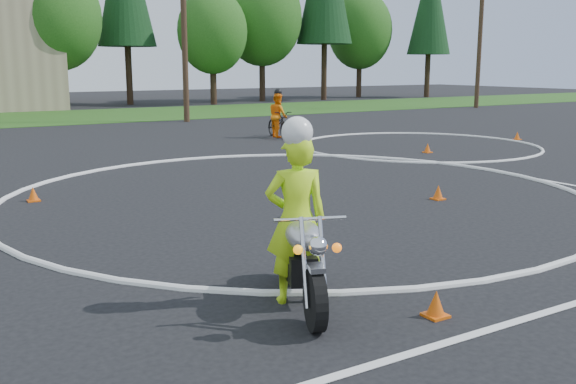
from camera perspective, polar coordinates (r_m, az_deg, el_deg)
ground at (r=11.18m, az=8.93°, el=-2.92°), size 120.00×120.00×0.00m
grass_strip at (r=36.05m, az=-20.10°, el=6.25°), size 120.00×10.00×0.02m
course_markings at (r=15.84m, az=4.79°, el=1.38°), size 19.05×19.05×0.12m
primary_motorcycle at (r=7.29m, az=1.23°, el=-5.86°), size 1.09×2.10×1.16m
rider_primary_grp at (r=7.28m, az=0.73°, el=-2.00°), size 0.83×0.69×2.15m
rider_second_grp at (r=24.43m, az=-0.88°, el=6.39°), size 0.95×1.99×1.84m
traffic_cones at (r=15.59m, az=13.13°, el=1.44°), size 17.50×11.14×0.30m
treeline at (r=48.26m, az=-4.51°, el=15.83°), size 38.20×8.10×14.52m
utility_poles at (r=31.73m, az=-9.27°, el=15.58°), size 41.60×1.12×10.00m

